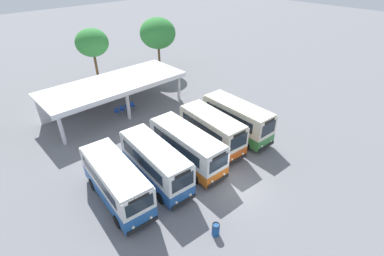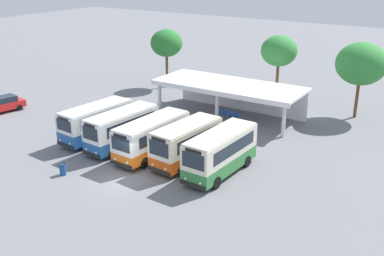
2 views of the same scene
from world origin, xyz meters
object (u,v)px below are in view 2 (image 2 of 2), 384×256
Objects in this scene: waiting_chair_second_from_end at (225,114)px; waiting_chair_fourth_seat at (237,116)px; city_bus_second_in_row at (122,128)px; city_bus_middle_cream at (152,136)px; city_bus_nearest_orange at (96,121)px; waiting_chair_middle_seat at (231,115)px; city_bus_fifth_blue at (221,151)px; waiting_chair_end_by_column at (219,113)px; litter_bin_apron at (63,169)px; city_bus_fourth_amber at (186,142)px; parked_car_flank at (4,104)px.

waiting_chair_second_from_end is 1.00× the size of waiting_chair_fourth_seat.
city_bus_middle_cream is (3.15, 0.02, -0.05)m from city_bus_second_in_row.
city_bus_nearest_orange is 8.31× the size of waiting_chair_middle_seat.
city_bus_nearest_orange is 12.60m from city_bus_fifth_blue.
waiting_chair_end_by_column is 1.32m from waiting_chair_middle_seat.
waiting_chair_middle_seat is at bearing 75.16° from litter_bin_apron.
city_bus_nearest_orange is at bearing 113.17° from litter_bin_apron.
waiting_chair_fourth_seat is (1.90, 11.21, -1.19)m from city_bus_middle_cream.
litter_bin_apron is at bearing -134.40° from city_bus_fourth_amber.
city_bus_middle_cream is 8.66× the size of waiting_chair_second_from_end.
litter_bin_apron is at bearing -100.76° from waiting_chair_end_by_column.
waiting_chair_middle_seat is at bearing -177.05° from waiting_chair_fourth_seat.
litter_bin_apron is at bearing -102.80° from waiting_chair_second_from_end.
city_bus_fourth_amber reaches higher than parked_car_flank.
city_bus_fourth_amber is 7.79× the size of waiting_chair_second_from_end.
city_bus_nearest_orange is at bearing 175.92° from city_bus_second_in_row.
city_bus_middle_cream is at bearing 0.29° from city_bus_second_in_row.
city_bus_second_in_row is 6.30m from city_bus_fourth_amber.
city_bus_nearest_orange is 12.65m from waiting_chair_end_by_column.
waiting_chair_fourth_seat is at bearing 65.80° from city_bus_second_in_row.
city_bus_nearest_orange reaches higher than waiting_chair_middle_seat.
city_bus_second_in_row is at bearing -114.20° from waiting_chair_fourth_seat.
city_bus_fifth_blue is 1.63× the size of parked_car_flank.
city_bus_nearest_orange is at bearing 179.32° from city_bus_fifth_blue.
city_bus_middle_cream is 20.04m from parked_car_flank.
litter_bin_apron is at bearing -104.84° from waiting_chair_middle_seat.
waiting_chair_middle_seat is (1.23, 11.18, -1.19)m from city_bus_middle_cream.
waiting_chair_second_from_end and waiting_chair_middle_seat have the same top height.
waiting_chair_middle_seat is at bearing 68.61° from city_bus_second_in_row.
city_bus_middle_cream is 8.66× the size of waiting_chair_middle_seat.
city_bus_fourth_amber is 0.92× the size of city_bus_fifth_blue.
waiting_chair_second_from_end is at bearing 77.20° from litter_bin_apron.
waiting_chair_fourth_seat is at bearing 25.63° from parked_car_flank.
city_bus_fourth_amber is 9.51m from litter_bin_apron.
parked_car_flank is at bearing 178.60° from city_bus_fifth_blue.
waiting_chair_fourth_seat is (0.66, 0.03, 0.00)m from waiting_chair_middle_seat.
city_bus_fourth_amber reaches higher than city_bus_second_in_row.
city_bus_nearest_orange is 7.94× the size of litter_bin_apron.
city_bus_fourth_amber is 7.44× the size of litter_bin_apron.
litter_bin_apron is at bearing -106.80° from waiting_chair_fourth_seat.
city_bus_fourth_amber is 7.79× the size of waiting_chair_end_by_column.
parked_car_flank is 18.06m from litter_bin_apron.
city_bus_nearest_orange is 13.75m from parked_car_flank.
city_bus_second_in_row is 7.91× the size of litter_bin_apron.
city_bus_fifth_blue is 8.44× the size of waiting_chair_fourth_seat.
waiting_chair_second_from_end is 1.00× the size of waiting_chair_middle_seat.
city_bus_middle_cream is at bearing 61.98° from litter_bin_apron.
litter_bin_apron is (2.86, -6.68, -1.26)m from city_bus_nearest_orange.
waiting_chair_end_by_column is at bearing 106.54° from city_bus_fourth_amber.
waiting_chair_end_by_column is (3.06, 11.19, -1.24)m from city_bus_second_in_row.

